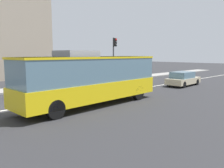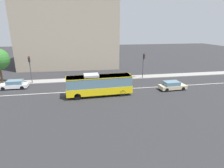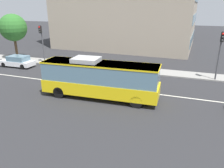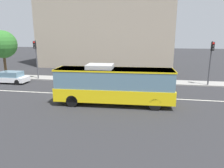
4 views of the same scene
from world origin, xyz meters
TOP-DOWN VIEW (x-y plane):
  - ground_plane at (0.00, 0.00)m, footprint 160.00×160.00m
  - lane_centre_line at (0.00, 0.00)m, footprint 76.00×0.16m
  - transit_bus at (3.76, -2.37)m, footprint 10.10×2.93m
  - sedan_beige at (16.22, -1.82)m, footprint 4.58×2.02m
  - traffic_light_mid_block at (13.66, 5.78)m, footprint 0.32×0.62m

SIDE VIEW (x-z plane):
  - ground_plane at x=0.00m, z-range 0.00..0.00m
  - lane_centre_line at x=0.00m, z-range 0.00..0.01m
  - sedan_beige at x=16.22m, z-range -0.01..1.46m
  - transit_bus at x=3.76m, z-range 0.08..3.54m
  - traffic_light_mid_block at x=13.66m, z-range 0.96..6.16m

